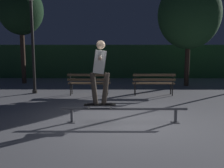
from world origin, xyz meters
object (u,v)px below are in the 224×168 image
skateboard (100,105)px  park_bench_leftmost (89,81)px  tree_far_right (189,15)px  tree_far_left (21,11)px  park_bench_left_center (154,82)px  grind_rail (124,111)px  skateboarder (100,67)px  lamp_post_left (32,30)px

skateboard → park_bench_leftmost: bearing=99.7°
tree_far_right → tree_far_left: bearing=174.7°
park_bench_left_center → tree_far_left: tree_far_left is taller
grind_rail → park_bench_left_center: 3.78m
grind_rail → skateboard: skateboard is taller
park_bench_left_center → skateboard: bearing=-117.7°
skateboarder → park_bench_leftmost: skateboarder is taller
grind_rail → park_bench_left_center: size_ratio=1.96×
lamp_post_left → tree_far_right: bearing=16.7°
skateboarder → skateboard: bearing=-175.9°
tree_far_right → tree_far_left: tree_far_right is taller
grind_rail → skateboarder: (-0.59, 0.00, 1.09)m
tree_far_right → lamp_post_left: 6.95m
tree_far_left → grind_rail: bearing=-54.6°
skateboard → park_bench_leftmost: 3.60m
park_bench_leftmost → grind_rail: bearing=-71.4°
park_bench_left_center → tree_far_left: (-6.05, 3.17, 3.03)m
park_bench_leftmost → tree_far_right: (4.39, 2.43, 2.75)m
grind_rail → skateboard: (-0.59, 0.00, 0.15)m
grind_rail → lamp_post_left: size_ratio=0.81×
grind_rail → skateboarder: size_ratio=2.02×
grind_rail → skateboarder: skateboarder is taller
skateboarder → tree_far_right: 7.32m
tree_far_left → park_bench_leftmost: bearing=-41.5°
skateboard → tree_far_left: bearing=122.0°
park_bench_left_center → tree_far_right: bearing=51.7°
grind_rail → tree_far_right: 7.40m
skateboarder → lamp_post_left: 5.01m
skateboard → tree_far_right: (3.78, 5.98, 2.83)m
tree_far_left → lamp_post_left: bearing=-63.5°
skateboarder → tree_far_left: 8.21m
grind_rail → tree_far_left: tree_far_left is taller
park_bench_left_center → tree_far_right: (1.92, 2.43, 2.75)m
skateboard → grind_rail: bearing=0.0°
tree_far_right → lamp_post_left: bearing=-163.3°
skateboarder → lamp_post_left: (-2.83, 3.99, 1.10)m
lamp_post_left → skateboard: bearing=-54.6°
grind_rail → park_bench_left_center: bearing=70.3°
lamp_post_left → park_bench_leftmost: bearing=-11.1°
skateboard → tree_far_right: 7.62m
park_bench_leftmost → tree_far_left: bearing=138.5°
skateboard → tree_far_left: size_ratio=0.17×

